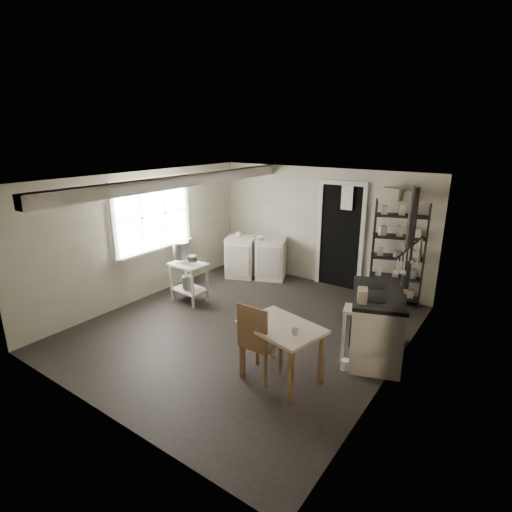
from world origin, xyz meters
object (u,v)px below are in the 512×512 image
Objects in this scene: stockpot at (181,250)px; base_cabinets at (256,256)px; prep_table at (189,280)px; flour_sack at (369,297)px; work_table at (281,351)px; stove at (375,326)px; shelf_rack at (398,252)px; chair at (261,341)px.

stockpot is 1.84m from base_cabinets.
prep_table reaches higher than flour_sack.
work_table is at bearing -22.71° from prep_table.
stove is at bearing -50.57° from base_cabinets.
shelf_rack is 3.22m from work_table.
stove reaches higher than prep_table.
stove reaches higher than work_table.
chair reaches higher than work_table.
prep_table is at bearing -165.81° from shelf_rack.
prep_table is 0.39× the size of shelf_rack.
chair is (-0.23, -0.09, 0.10)m from work_table.
stockpot is at bearing -166.98° from shelf_rack.
stockpot is 3.54m from stove.
chair is at bearing -147.76° from stove.
base_cabinets is 2.43× the size of flour_sack.
prep_table is 2.82m from work_table.
base_cabinets is (0.25, 1.72, 0.06)m from prep_table.
base_cabinets is 2.84m from shelf_rack.
stockpot is at bearing 154.47° from chair.
stockpot is 0.26× the size of stove.
shelf_rack reaches higher than stove.
stove is at bearing 2.04° from prep_table.
stockpot is 3.01m from work_table.
shelf_rack is 2.03m from stove.
base_cabinets is at bearing 76.99° from stockpot.
stockpot is 3.37m from flour_sack.
base_cabinets reaches higher than work_table.
stove reaches higher than base_cabinets.
flour_sack is at bearing 91.79° from stove.
stockpot is at bearing -126.26° from base_cabinets.
stove is (0.32, -1.93, -0.51)m from shelf_rack.
prep_table is 0.75× the size of work_table.
stockpot is 2.81m from chair.
stove is 1.15× the size of chair.
stove is at bearing -67.61° from flour_sack.
flour_sack is at bearing -28.27° from base_cabinets.
shelf_rack is at bearing 66.11° from flour_sack.
prep_table is 0.61× the size of stove.
stockpot reaches higher than chair.
work_table is (2.75, -1.08, -0.56)m from stockpot.
prep_table is 0.56m from stockpot.
prep_table is at bearing 161.44° from stove.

